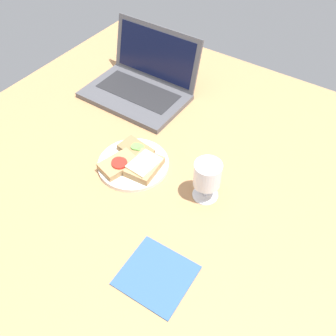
{
  "coord_description": "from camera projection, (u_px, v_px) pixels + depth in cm",
  "views": [
    {
      "loc": [
        44.04,
        -58.22,
        84.54
      ],
      "look_at": [
        4.39,
        0.25,
        8.0
      ],
      "focal_mm": 40.0,
      "sensor_mm": 36.0,
      "label": 1
    }
  ],
  "objects": [
    {
      "name": "plate",
      "position": [
        133.0,
        164.0,
        1.11
      ],
      "size": [
        21.14,
        21.14,
        1.22
      ],
      "primitive_type": "cylinder",
      "color": "silver",
      "rests_on": "wooden_table"
    },
    {
      "name": "wine_glass",
      "position": [
        207.0,
        176.0,
        0.98
      ],
      "size": [
        7.39,
        7.39,
        12.3
      ],
      "color": "white",
      "rests_on": "wooden_table"
    },
    {
      "name": "wooden_table",
      "position": [
        155.0,
        177.0,
        1.1
      ],
      "size": [
        140.0,
        140.0,
        3.0
      ],
      "primitive_type": "cube",
      "color": "#B27F51",
      "rests_on": "ground"
    },
    {
      "name": "laptop",
      "position": [
        141.0,
        84.0,
        1.33
      ],
      "size": [
        35.72,
        27.84,
        20.67
      ],
      "color": "#4C4C51",
      "rests_on": "wooden_table"
    },
    {
      "name": "sandwich_with_tomato",
      "position": [
        119.0,
        164.0,
        1.09
      ],
      "size": [
        9.51,
        12.12,
        2.68
      ],
      "color": "#A88456",
      "rests_on": "plate"
    },
    {
      "name": "sandwich_with_cucumber",
      "position": [
        136.0,
        150.0,
        1.13
      ],
      "size": [
        11.01,
        7.39,
        2.41
      ],
      "color": "#937047",
      "rests_on": "plate"
    },
    {
      "name": "napkin",
      "position": [
        156.0,
        275.0,
        0.87
      ],
      "size": [
        16.45,
        15.7,
        0.4
      ],
      "primitive_type": "cube",
      "rotation": [
        0.0,
        0.0,
        0.03
      ],
      "color": "#33598C",
      "rests_on": "wooden_table"
    },
    {
      "name": "sandwich_with_cheese",
      "position": [
        144.0,
        166.0,
        1.08
      ],
      "size": [
        8.84,
        11.27,
        2.94
      ],
      "color": "#A88456",
      "rests_on": "plate"
    }
  ]
}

